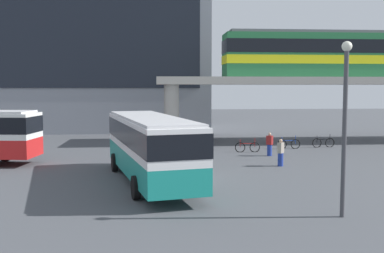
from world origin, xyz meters
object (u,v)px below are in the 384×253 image
at_px(train, 336,54).
at_px(pedestrian_by_bike_rack, 281,153).
at_px(bus_main, 150,142).
at_px(bicycle_blue, 289,144).
at_px(station_building, 98,52).
at_px(pedestrian_at_kerb, 270,145).
at_px(bicycle_black, 323,143).
at_px(bicycle_red, 247,147).

bearing_deg(train, pedestrian_by_bike_rack, -123.86).
distance_m(bus_main, bicycle_blue, 15.36).
bearing_deg(pedestrian_by_bike_rack, train, 56.14).
height_order(station_building, pedestrian_at_kerb, station_building).
xyz_separation_m(station_building, bicycle_black, (18.99, -16.64, -8.02)).
height_order(train, pedestrian_at_kerb, train).
bearing_deg(bicycle_black, bus_main, -137.64).
distance_m(station_building, bicycle_blue, 24.92).
xyz_separation_m(station_building, train, (21.34, -12.77, -0.98)).
height_order(bicycle_red, pedestrian_by_bike_rack, pedestrian_by_bike_rack).
bearing_deg(pedestrian_at_kerb, train, 45.95).
bearing_deg(bicycle_red, train, 34.56).
bearing_deg(pedestrian_by_bike_rack, pedestrian_at_kerb, 85.02).
bearing_deg(pedestrian_at_kerb, bicycle_black, 37.10).
bearing_deg(pedestrian_at_kerb, bicycle_red, 121.72).
relative_size(station_building, bus_main, 2.06).
bearing_deg(pedestrian_at_kerb, bicycle_blue, 55.18).
bearing_deg(bicycle_blue, pedestrian_at_kerb, -124.82).
bearing_deg(pedestrian_by_bike_rack, station_building, 118.68).
xyz_separation_m(station_building, bicycle_red, (12.65, -18.75, -8.02)).
bearing_deg(pedestrian_at_kerb, pedestrian_by_bike_rack, -94.98).
relative_size(station_building, pedestrian_at_kerb, 14.89).
height_order(station_building, bus_main, station_building).
height_order(bicycle_black, pedestrian_by_bike_rack, pedestrian_by_bike_rack).
relative_size(station_building, bicycle_red, 13.05).
xyz_separation_m(bus_main, bicycle_blue, (10.23, 11.35, -1.63)).
relative_size(bus_main, bicycle_red, 6.33).
height_order(bicycle_black, pedestrian_at_kerb, pedestrian_at_kerb).
distance_m(station_building, bus_main, 29.90).
bearing_deg(bicycle_blue, station_building, 132.96).
bearing_deg(train, pedestrian_at_kerb, -134.05).
height_order(bicycle_red, bicycle_black, same).
relative_size(bicycle_blue, pedestrian_by_bike_rack, 1.12).
bearing_deg(bicycle_blue, bicycle_red, -156.63).
xyz_separation_m(bus_main, pedestrian_at_kerb, (7.92, 8.04, -1.26)).
height_order(train, bus_main, train).
distance_m(bus_main, bicycle_red, 12.09).
xyz_separation_m(bicycle_blue, pedestrian_by_bike_rack, (-2.65, -7.28, 0.38)).
xyz_separation_m(bicycle_blue, bicycle_black, (2.91, 0.63, 0.00)).
bearing_deg(bicycle_black, train, 58.77).
distance_m(train, pedestrian_by_bike_rack, 15.67).
bearing_deg(bicycle_red, pedestrian_at_kerb, -58.28).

